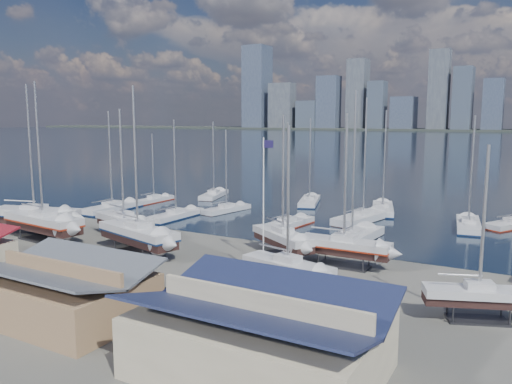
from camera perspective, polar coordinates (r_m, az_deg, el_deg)
The scene contains 30 objects.
ground at distance 50.08m, azimuth -6.85°, elevation -7.83°, with size 1400.00×1400.00×0.00m, color #605E59.
water at distance 350.18m, azimuth 24.71°, elevation 5.32°, with size 1400.00×600.00×0.40m, color #19263B.
far_shore at distance 609.53m, azimuth 26.78°, elevation 6.29°, with size 1400.00×80.00×2.20m, color #2D332D.
skyline at distance 604.11m, azimuth 26.24°, elevation 9.92°, with size 639.14×43.80×107.69m.
shed_grey at distance 38.33m, azimuth -21.37°, elevation -10.11°, with size 12.60×8.40×4.17m.
shed_blue at distance 28.39m, azimuth 0.43°, elevation -15.53°, with size 13.65×9.45×4.71m.
sailboat_cradle_0 at distance 67.24m, azimuth -23.98°, elevation -2.42°, with size 11.65×6.07×17.97m.
sailboat_cradle_1 at distance 62.40m, azimuth -23.14°, elevation -3.16°, with size 11.50×4.22×18.02m.
sailboat_cradle_2 at distance 60.71m, azimuth -14.86°, elevation -3.21°, with size 9.51×5.06×15.03m.
sailboat_cradle_3 at distance 53.12m, azimuth -13.34°, elevation -4.68°, with size 11.10×5.62×17.19m.
sailboat_cradle_4 at distance 50.81m, azimuth 3.08°, elevation -5.22°, with size 8.60×6.81×14.33m.
sailboat_cradle_5 at distance 41.03m, azimuth 3.63°, elevation -8.63°, with size 8.48×4.08×13.42m.
sailboat_cradle_6 at distance 48.13m, azimuth 10.01°, elevation -6.11°, with size 8.87×2.57×14.42m.
sailboat_cradle_7 at distance 38.31m, azimuth 24.11°, elevation -10.70°, with size 7.55×4.56×12.23m.
sailboat_moored_0 at distance 79.03m, azimuth -16.09°, elevation -1.87°, with size 3.02×10.57×15.78m.
sailboat_moored_1 at distance 85.55m, azimuth -11.58°, elevation -0.95°, with size 2.44×8.08×12.01m.
sailboat_moored_2 at distance 89.18m, azimuth -4.84°, elevation -0.42°, with size 5.00×9.66×14.04m.
sailboat_moored_3 at distance 71.06m, azimuth -9.13°, elevation -2.78°, with size 2.94×9.71×14.42m.
sailboat_moored_4 at distance 75.15m, azimuth -3.39°, elevation -2.06°, with size 4.00×8.84×12.89m.
sailboat_moored_5 at distance 82.30m, azimuth 6.12°, elevation -1.19°, with size 5.51×10.17×14.64m.
sailboat_moored_6 at distance 64.60m, azimuth 3.59°, elevation -3.81°, with size 3.91×9.73×14.14m.
sailboat_moored_7 at distance 69.81m, azimuth 12.13°, elevation -3.05°, with size 5.61×12.00×17.48m.
sailboat_moored_8 at distance 77.12m, azimuth 14.27°, elevation -2.05°, with size 5.73×11.02×15.86m.
sailboat_moored_9 at distance 57.48m, azimuth 10.90°, elevation -5.46°, with size 4.31×12.03×17.80m.
sailboat_moored_10 at distance 69.36m, azimuth 23.09°, elevation -3.62°, with size 4.21×10.34×15.01m.
car_a at distance 50.99m, azimuth -24.85°, elevation -7.36°, with size 1.83×4.55×1.55m, color gray.
car_b at distance 42.98m, azimuth -17.88°, elevation -9.99°, with size 1.44×4.13×1.36m, color gray.
car_c at distance 38.57m, azimuth -9.89°, elevation -11.86°, with size 2.22×4.82×1.34m, color gray.
car_d at distance 37.56m, azimuth -2.32°, elevation -12.11°, with size 2.20×5.41×1.57m, color gray.
flagpole at distance 47.42m, azimuth 0.95°, elevation 0.02°, with size 1.08×0.12×12.19m.
Camera 1 is at (28.52, -48.73, 13.93)m, focal length 35.00 mm.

